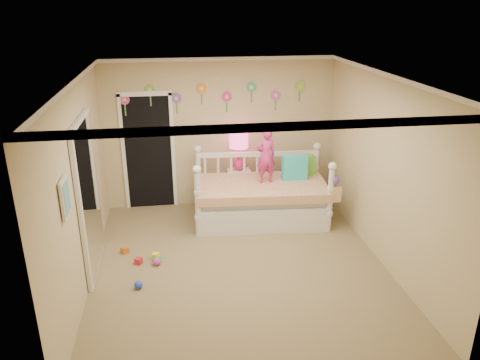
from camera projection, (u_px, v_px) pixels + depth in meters
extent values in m
cube|color=#7F684C|center=(239.00, 266.00, 6.49)|extent=(4.00, 4.50, 0.01)
cube|color=white|center=(239.00, 78.00, 5.55)|extent=(4.00, 4.50, 0.01)
cube|color=tan|center=(220.00, 133.00, 8.09)|extent=(4.00, 0.01, 2.60)
cube|color=tan|center=(80.00, 188.00, 5.73)|extent=(0.01, 4.50, 2.60)
cube|color=tan|center=(385.00, 171.00, 6.30)|extent=(0.01, 4.50, 2.60)
cube|color=#24B5B5|center=(295.00, 168.00, 7.71)|extent=(0.42, 0.15, 0.41)
cube|color=#64BC39|center=(304.00, 165.00, 7.92)|extent=(0.38, 0.20, 0.34)
imported|color=#DE3289|center=(266.00, 156.00, 7.50)|extent=(0.37, 0.27, 0.91)
cube|color=white|center=(239.00, 187.00, 8.32)|extent=(0.40, 0.31, 0.67)
sphere|color=#CE1B5A|center=(239.00, 165.00, 8.16)|extent=(0.20, 0.20, 0.20)
cylinder|color=#CE1B5A|center=(239.00, 153.00, 8.08)|extent=(0.03, 0.03, 0.42)
cylinder|color=#FF4C8D|center=(239.00, 139.00, 7.99)|extent=(0.33, 0.33, 0.31)
cube|color=black|center=(148.00, 151.00, 8.00)|extent=(0.90, 0.04, 2.07)
cube|color=white|center=(89.00, 197.00, 6.11)|extent=(0.07, 1.30, 2.10)
cube|color=white|center=(65.00, 198.00, 4.82)|extent=(0.05, 0.34, 0.42)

